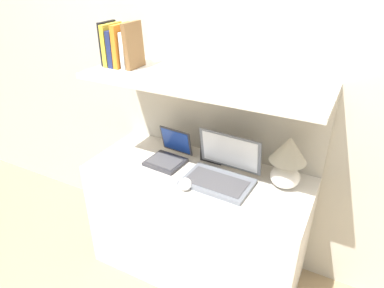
% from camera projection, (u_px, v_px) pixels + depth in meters
% --- Properties ---
extents(wall_back, '(6.00, 0.05, 2.40)m').
position_uv_depth(wall_back, '(223.00, 81.00, 2.01)').
color(wall_back, beige).
rests_on(wall_back, ground_plane).
extents(desk, '(1.29, 0.54, 0.75)m').
position_uv_depth(desk, '(197.00, 223.00, 2.14)').
color(desk, silver).
rests_on(desk, ground_plane).
extents(back_riser, '(1.29, 0.04, 1.26)m').
position_uv_depth(back_riser, '(217.00, 167.00, 2.24)').
color(back_riser, beige).
rests_on(back_riser, ground_plane).
extents(shelf, '(1.29, 0.48, 0.03)m').
position_uv_depth(shelf, '(204.00, 81.00, 1.76)').
color(shelf, silver).
rests_on(shelf, back_riser).
extents(table_lamp, '(0.19, 0.19, 0.29)m').
position_uv_depth(table_lamp, '(288.00, 160.00, 1.77)').
color(table_lamp, white).
rests_on(table_lamp, desk).
extents(laptop_large, '(0.38, 0.31, 0.24)m').
position_uv_depth(laptop_large, '(221.00, 172.00, 1.87)').
color(laptop_large, slate).
rests_on(laptop_large, desk).
extents(laptop_small, '(0.23, 0.25, 0.19)m').
position_uv_depth(laptop_small, '(169.00, 155.00, 2.05)').
color(laptop_small, '#333338').
rests_on(laptop_small, desk).
extents(computer_mouse, '(0.11, 0.13, 0.04)m').
position_uv_depth(computer_mouse, '(185.00, 184.00, 1.83)').
color(computer_mouse, white).
rests_on(computer_mouse, desk).
extents(router_box, '(0.14, 0.09, 0.13)m').
position_uv_depth(router_box, '(214.00, 150.00, 2.06)').
color(router_box, black).
rests_on(router_box, desk).
extents(book_black, '(0.02, 0.14, 0.24)m').
position_uv_depth(book_black, '(109.00, 43.00, 1.94)').
color(book_black, black).
rests_on(book_black, shelf).
extents(book_yellow, '(0.03, 0.17, 0.23)m').
position_uv_depth(book_yellow, '(112.00, 44.00, 1.93)').
color(book_yellow, gold).
rests_on(book_yellow, shelf).
extents(book_navy, '(0.03, 0.17, 0.20)m').
position_uv_depth(book_navy, '(118.00, 48.00, 1.93)').
color(book_navy, navy).
rests_on(book_navy, shelf).
extents(book_orange, '(0.03, 0.17, 0.23)m').
position_uv_depth(book_orange, '(123.00, 45.00, 1.90)').
color(book_orange, orange).
rests_on(book_orange, shelf).
extents(book_white, '(0.03, 0.13, 0.20)m').
position_uv_depth(book_white, '(129.00, 49.00, 1.90)').
color(book_white, silver).
rests_on(book_white, shelf).
extents(book_brown, '(0.04, 0.15, 0.25)m').
position_uv_depth(book_brown, '(134.00, 45.00, 1.87)').
color(book_brown, brown).
rests_on(book_brown, shelf).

